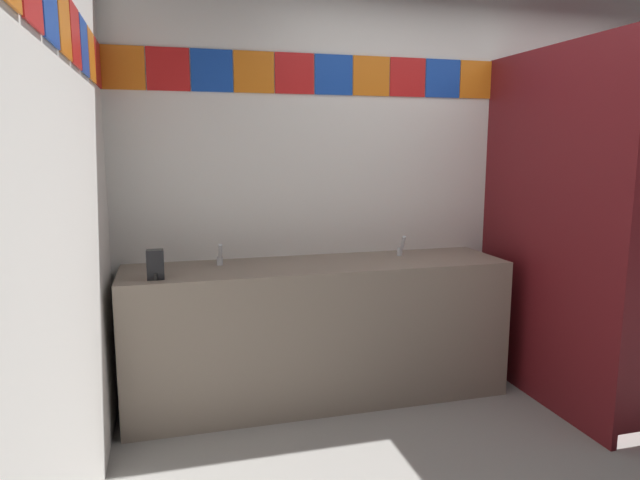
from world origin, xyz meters
The scene contains 9 objects.
ground_plane centered at (0.00, 0.00, 0.00)m, with size 10.03×10.03×0.00m, color gray.
wall_back centered at (0.00, 1.53, 1.38)m, with size 4.56×0.09×2.75m.
wall_side centered at (-2.32, 0.00, 1.38)m, with size 0.09×2.98×2.75m.
vanity_counter centered at (-1.06, 1.20, 0.44)m, with size 2.33×0.57×0.86m.
faucet_left centered at (-1.65, 1.29, 0.91)m, with size 0.04×0.10×0.14m.
faucet_right centered at (-0.48, 1.29, 0.91)m, with size 0.04×0.10×0.14m.
soap_dispenser centered at (-2.01, 1.04, 0.94)m, with size 0.09×0.09×0.16m.
stall_divider centered at (0.42, 0.58, 1.07)m, with size 0.92×1.32×2.14m.
toilet centered at (0.82, 1.07, 0.30)m, with size 0.39×0.49×0.74m.
Camera 1 is at (-1.94, -2.06, 1.56)m, focal length 31.78 mm.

